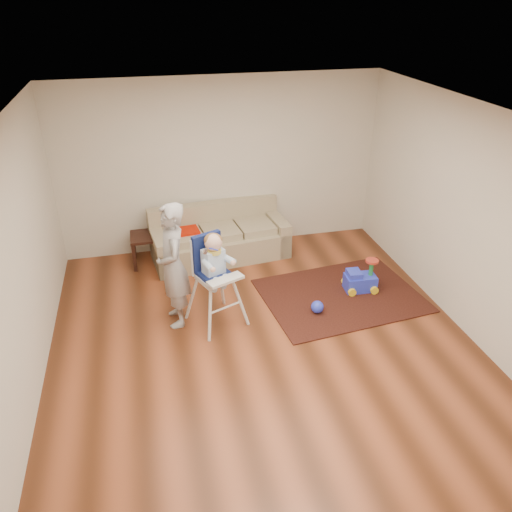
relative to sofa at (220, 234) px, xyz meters
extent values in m
plane|color=#4B2513|center=(0.13, -2.30, -0.40)|extent=(5.50, 5.50, 0.00)
cube|color=beige|center=(0.13, 0.45, 0.95)|extent=(5.00, 0.04, 2.70)
cube|color=beige|center=(-2.37, -2.30, 0.95)|extent=(0.04, 5.50, 2.70)
cube|color=beige|center=(2.63, -2.30, 0.95)|extent=(0.04, 5.50, 2.70)
cube|color=white|center=(0.13, -2.30, 2.30)|extent=(5.00, 5.50, 0.04)
cube|color=#B91904|center=(-0.57, -0.05, 0.13)|extent=(0.51, 0.35, 0.04)
cube|color=black|center=(1.44, -1.51, -0.39)|extent=(2.26, 1.80, 0.02)
sphere|color=#2D40ED|center=(0.97, -1.84, -0.30)|extent=(0.17, 0.17, 0.17)
cylinder|color=#2D40ED|center=(-0.41, -1.82, 0.72)|extent=(0.06, 0.12, 0.01)
imported|color=#98989B|center=(-0.83, -1.57, 0.40)|extent=(0.42, 0.61, 1.62)
camera|label=1|loc=(-1.05, -6.92, 3.41)|focal=35.00mm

